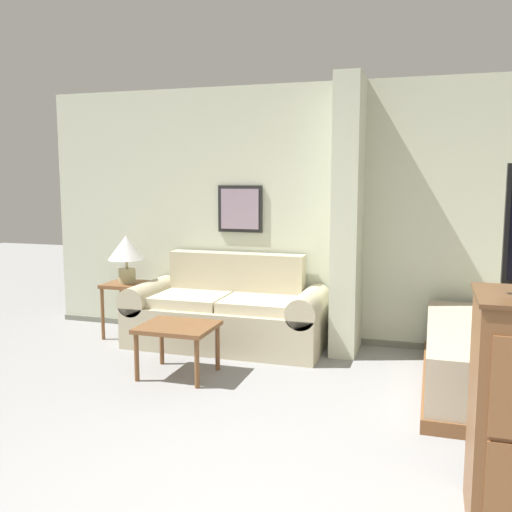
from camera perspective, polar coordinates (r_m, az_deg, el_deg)
The scene contains 6 objects.
wall_back at distance 5.77m, azimuth 10.15°, elevation 4.00°, with size 6.83×0.16×2.60m.
wall_partition_pillar at distance 5.44m, azimuth 9.19°, elevation 3.87°, with size 0.24×0.56×2.60m.
couch at distance 5.73m, azimuth -2.87°, elevation -5.76°, with size 1.96×0.84×0.90m.
coffee_table at distance 4.88m, azimuth -7.82°, elevation -7.49°, with size 0.62×0.54×0.44m.
side_table at distance 6.15m, azimuth -12.72°, elevation -3.55°, with size 0.44×0.44×0.57m.
table_lamp at distance 6.08m, azimuth -12.84°, elevation 0.51°, with size 0.38×0.38×0.50m.
Camera 1 is at (0.70, -2.19, 1.66)m, focal length 40.00 mm.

